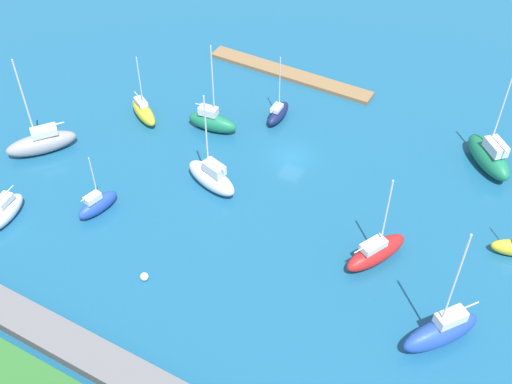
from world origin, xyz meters
TOP-DOWN VIEW (x-y plane):
  - water at (0.00, 0.00)m, footprint 160.00×160.00m
  - pier_dock at (7.54, -14.40)m, footprint 22.71×2.45m
  - breakwater at (0.00, 31.35)m, footprint 60.05×3.20m
  - sailboat_blue_west_end at (-21.91, 15.45)m, footprint 6.15×7.20m
  - sailboat_white_far_south at (5.29, 8.49)m, footprint 7.06×3.99m
  - sailboat_yellow_east_end at (18.70, 2.35)m, footprint 5.61×4.19m
  - sailboat_green_off_beacon at (-19.64, -9.05)m, footprint 7.18×7.21m
  - sailboat_red_lone_north at (-13.77, 9.62)m, footprint 5.04×7.28m
  - sailboat_navy_center_basin at (4.60, -5.43)m, footprint 1.84×4.77m
  - sailboat_gray_lone_south at (25.17, 12.81)m, footprint 6.74×7.66m
  - sailboat_blue_inner_mooring at (13.57, 17.33)m, footprint 2.58×5.01m
  - sailboat_white_by_breakwater at (21.06, 22.81)m, footprint 2.64×5.71m
  - sailboat_green_near_pier at (10.41, 0.11)m, footprint 6.26×2.75m
  - mooring_buoy_white at (4.16, 22.26)m, footprint 0.80×0.80m

SIDE VIEW (x-z plane):
  - water at x=0.00m, z-range 0.00..0.00m
  - pier_dock at x=7.54m, z-range 0.00..0.51m
  - mooring_buoy_white at x=4.16m, z-range 0.00..0.80m
  - breakwater at x=0.00m, z-range 0.00..1.17m
  - sailboat_navy_center_basin at x=4.60m, z-range -3.35..5.18m
  - sailboat_blue_inner_mooring at x=13.57m, z-range -2.54..4.63m
  - sailboat_yellow_east_end at x=18.70m, z-range -3.30..5.50m
  - sailboat_white_by_breakwater at x=21.06m, z-range -3.70..5.97m
  - sailboat_red_lone_north at x=-13.77m, z-range -3.93..6.32m
  - sailboat_green_near_pier at x=10.41m, z-range -4.47..6.96m
  - sailboat_gray_lone_south at x=25.17m, z-range -4.83..7.44m
  - sailboat_white_far_south at x=5.29m, z-range -4.44..7.27m
  - sailboat_blue_west_end at x=-21.91m, z-range -5.40..8.42m
  - sailboat_green_off_beacon at x=-19.64m, z-range -4.38..7.47m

